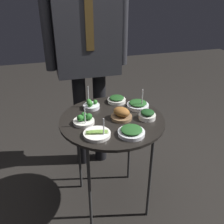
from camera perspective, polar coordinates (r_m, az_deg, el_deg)
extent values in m
plane|color=black|center=(2.08, 0.00, -19.36)|extent=(8.00, 8.00, 0.00)
cylinder|color=black|center=(1.63, 0.00, -1.84)|extent=(0.69, 0.69, 0.02)
cylinder|color=#2D2D2D|center=(1.75, 8.65, -14.60)|extent=(0.02, 0.02, 0.71)
cylinder|color=#2D2D2D|center=(1.65, -5.13, -17.36)|extent=(0.02, 0.02, 0.71)
cylinder|color=#2D2D2D|center=(2.04, 3.99, -7.21)|extent=(0.02, 0.02, 0.71)
cylinder|color=#2D2D2D|center=(1.96, -7.54, -9.06)|extent=(0.02, 0.02, 0.71)
cylinder|color=silver|center=(1.58, -6.46, -2.25)|extent=(0.13, 0.13, 0.02)
sphere|color=#236023|center=(1.57, -5.29, -1.07)|extent=(0.04, 0.04, 0.04)
sphere|color=#236023|center=(1.60, -6.44, -0.69)|extent=(0.04, 0.04, 0.04)
sphere|color=#236023|center=(1.56, -7.31, -1.39)|extent=(0.04, 0.04, 0.04)
sphere|color=#236023|center=(1.56, -6.47, -1.43)|extent=(0.03, 0.03, 0.03)
cylinder|color=silver|center=(1.52, -6.21, -0.94)|extent=(0.01, 0.01, 0.14)
cylinder|color=brown|center=(1.62, 2.17, -1.18)|extent=(0.14, 0.14, 0.02)
ellipsoid|color=brown|center=(1.61, 2.19, 0.05)|extent=(0.14, 0.14, 0.06)
cylinder|color=silver|center=(1.64, 8.03, -1.03)|extent=(0.11, 0.11, 0.03)
ellipsoid|color=#143816|center=(1.62, 8.10, -0.09)|extent=(0.09, 0.09, 0.03)
cylinder|color=silver|center=(1.76, -4.73, 1.27)|extent=(0.12, 0.12, 0.03)
sphere|color=#2D7028|center=(1.76, -3.83, 2.33)|extent=(0.03, 0.03, 0.03)
sphere|color=#2D7028|center=(1.76, -5.31, 2.40)|extent=(0.04, 0.04, 0.04)
sphere|color=#2D7028|center=(1.72, -5.05, 1.85)|extent=(0.04, 0.04, 0.04)
cylinder|color=silver|center=(1.76, -5.43, 3.54)|extent=(0.01, 0.01, 0.15)
cylinder|color=silver|center=(1.45, -3.45, -5.07)|extent=(0.16, 0.16, 0.02)
ellipsoid|color=#7AA847|center=(1.46, -3.50, -4.25)|extent=(0.14, 0.03, 0.01)
ellipsoid|color=#7AA847|center=(1.45, -3.48, -4.46)|extent=(0.14, 0.03, 0.01)
ellipsoid|color=#7AA847|center=(1.44, -3.46, -4.68)|extent=(0.14, 0.03, 0.01)
ellipsoid|color=#7AA847|center=(1.43, -3.44, -4.90)|extent=(0.14, 0.03, 0.01)
cylinder|color=silver|center=(1.41, -1.91, -3.69)|extent=(0.01, 0.01, 0.12)
cylinder|color=silver|center=(1.46, 4.45, -4.78)|extent=(0.16, 0.16, 0.02)
ellipsoid|color=#1E4C1E|center=(1.45, 4.48, -4.01)|extent=(0.13, 0.13, 0.02)
cylinder|color=silver|center=(1.85, 1.08, 2.63)|extent=(0.13, 0.13, 0.02)
ellipsoid|color=#194219|center=(1.84, 1.08, 3.29)|extent=(0.11, 0.11, 0.02)
cylinder|color=silver|center=(1.77, 5.92, 1.41)|extent=(0.16, 0.16, 0.03)
ellipsoid|color=#1E4C1E|center=(1.76, 5.96, 2.11)|extent=(0.12, 0.12, 0.02)
cylinder|color=silver|center=(1.72, 6.91, 2.81)|extent=(0.01, 0.01, 0.15)
cylinder|color=black|center=(2.21, -7.09, -2.09)|extent=(0.11, 0.11, 0.87)
cylinder|color=black|center=(2.23, -2.77, -1.51)|extent=(0.11, 0.11, 0.87)
cube|color=#28282D|center=(1.96, -5.85, 17.92)|extent=(0.49, 0.24, 0.65)
cube|color=#4C3819|center=(1.83, -5.22, 19.73)|extent=(0.06, 0.01, 0.39)
cylinder|color=#28282D|center=(1.93, -14.63, 17.83)|extent=(0.08, 0.08, 0.60)
cylinder|color=#28282D|center=(2.03, 2.49, 19.09)|extent=(0.08, 0.08, 0.60)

